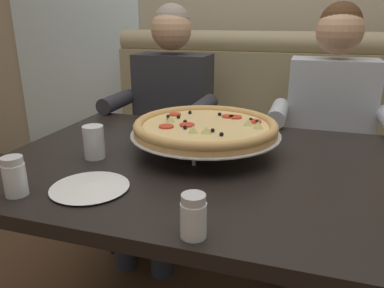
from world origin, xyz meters
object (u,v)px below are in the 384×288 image
at_px(booth_bench, 248,161).
at_px(pizza, 206,128).
at_px(plate_near_left, 90,185).
at_px(drinking_glass, 94,143).
at_px(diner_left, 167,115).
at_px(diner_right, 329,128).
at_px(shaker_oregano, 15,179).
at_px(dining_table, 206,184).
at_px(shaker_pepper_flakes, 193,219).

height_order(booth_bench, pizza, booth_bench).
xyz_separation_m(plate_near_left, drinking_glass, (-0.12, 0.22, 0.04)).
height_order(diner_left, pizza, diner_left).
height_order(plate_near_left, drinking_glass, drinking_glass).
relative_size(diner_right, plate_near_left, 5.89).
height_order(shaker_oregano, plate_near_left, shaker_oregano).
xyz_separation_m(diner_right, shaker_oregano, (-0.82, -1.07, 0.09)).
relative_size(dining_table, shaker_pepper_flakes, 13.92).
distance_m(dining_table, plate_near_left, 0.40).
bearing_deg(shaker_oregano, diner_right, 52.49).
distance_m(booth_bench, diner_left, 0.58).
xyz_separation_m(diner_right, shaker_pepper_flakes, (-0.32, -1.12, 0.09)).
xyz_separation_m(dining_table, pizza, (-0.03, 0.09, 0.17)).
distance_m(plate_near_left, drinking_glass, 0.25).
bearing_deg(dining_table, diner_left, 120.61).
bearing_deg(diner_left, booth_bench, 33.16).
bearing_deg(drinking_glass, diner_left, 92.96).
height_order(booth_bench, plate_near_left, booth_bench).
height_order(booth_bench, dining_table, booth_bench).
bearing_deg(plate_near_left, drinking_glass, 118.13).
distance_m(shaker_pepper_flakes, shaker_oregano, 0.51).
relative_size(diner_left, shaker_pepper_flakes, 12.94).
relative_size(booth_bench, shaker_pepper_flakes, 18.39).
relative_size(diner_left, plate_near_left, 5.89).
bearing_deg(booth_bench, diner_left, -146.84).
relative_size(dining_table, diner_right, 1.08).
xyz_separation_m(dining_table, plate_near_left, (-0.25, -0.30, 0.09)).
bearing_deg(pizza, diner_left, 122.27).
bearing_deg(shaker_pepper_flakes, diner_left, 113.88).
bearing_deg(shaker_oregano, dining_table, 42.74).
distance_m(diner_right, shaker_pepper_flakes, 1.17).
height_order(diner_right, shaker_pepper_flakes, diner_right).
relative_size(diner_left, drinking_glass, 11.53).
xyz_separation_m(diner_right, plate_near_left, (-0.66, -0.98, 0.05)).
bearing_deg(booth_bench, drinking_glass, -109.57).
xyz_separation_m(diner_left, shaker_pepper_flakes, (0.50, -1.12, 0.09)).
bearing_deg(diner_right, pizza, -126.23).
bearing_deg(shaker_pepper_flakes, dining_table, 101.61).
xyz_separation_m(booth_bench, diner_right, (0.41, -0.27, 0.31)).
bearing_deg(shaker_pepper_flakes, diner_right, 74.14).
relative_size(dining_table, diner_left, 1.08).
bearing_deg(booth_bench, pizza, -92.01).
relative_size(shaker_pepper_flakes, drinking_glass, 0.89).
height_order(pizza, shaker_pepper_flakes, pizza).
bearing_deg(diner_right, shaker_pepper_flakes, -105.86).
height_order(dining_table, pizza, pizza).
bearing_deg(shaker_pepper_flakes, pizza, 102.81).
xyz_separation_m(pizza, shaker_oregano, (-0.39, -0.48, -0.04)).
bearing_deg(drinking_glass, pizza, 26.86).
relative_size(diner_left, diner_right, 1.00).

